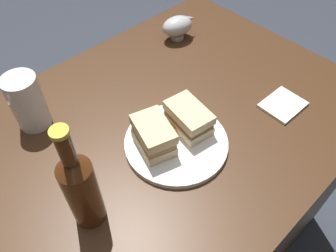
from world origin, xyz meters
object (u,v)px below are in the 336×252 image
(napkin, at_px, (283,105))
(pint_glass, at_px, (29,105))
(sandwich_half_left, at_px, (188,118))
(cider_bottle, at_px, (81,189))
(plate, at_px, (176,143))
(sandwich_half_right, at_px, (154,136))
(gravy_boat, at_px, (178,26))

(napkin, bearing_deg, pint_glass, -38.18)
(sandwich_half_left, relative_size, pint_glass, 0.85)
(sandwich_half_left, relative_size, cider_bottle, 0.46)
(plate, bearing_deg, sandwich_half_right, -29.88)
(pint_glass, distance_m, napkin, 0.65)
(plate, relative_size, napkin, 2.27)
(plate, bearing_deg, gravy_boat, -134.83)
(cider_bottle, bearing_deg, plate, -177.56)
(sandwich_half_right, distance_m, cider_bottle, 0.22)
(sandwich_half_right, bearing_deg, cider_bottle, 10.30)
(pint_glass, height_order, napkin, pint_glass)
(plate, bearing_deg, sandwich_half_left, -166.62)
(plate, relative_size, sandwich_half_left, 2.00)
(sandwich_half_left, distance_m, cider_bottle, 0.32)
(plate, xyz_separation_m, pint_glass, (0.21, -0.30, 0.06))
(sandwich_half_left, distance_m, napkin, 0.28)
(gravy_boat, bearing_deg, sandwich_half_left, 49.29)
(sandwich_half_left, height_order, pint_glass, pint_glass)
(sandwich_half_left, height_order, gravy_boat, sandwich_half_left)
(gravy_boat, bearing_deg, cider_bottle, 29.79)
(sandwich_half_right, xyz_separation_m, gravy_boat, (-0.36, -0.29, -0.01))
(plate, xyz_separation_m, napkin, (-0.30, 0.10, -0.00))
(plate, relative_size, gravy_boat, 2.05)
(gravy_boat, relative_size, cider_bottle, 0.45)
(pint_glass, xyz_separation_m, gravy_boat, (-0.52, -0.02, -0.02))
(sandwich_half_left, bearing_deg, plate, 13.38)
(cider_bottle, distance_m, napkin, 0.57)
(plate, distance_m, napkin, 0.32)
(sandwich_half_right, height_order, napkin, sandwich_half_right)
(sandwich_half_right, distance_m, gravy_boat, 0.46)
(pint_glass, bearing_deg, napkin, 141.82)
(plate, distance_m, sandwich_half_left, 0.07)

